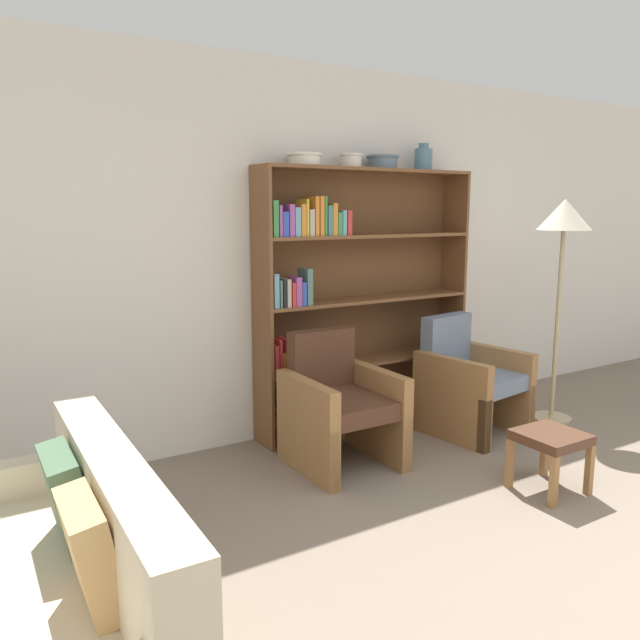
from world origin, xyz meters
The scene contains 11 objects.
wall_back centered at (0.00, 2.91, 1.38)m, with size 12.00×0.06×2.75m.
bookshelf centered at (0.04, 2.74, 0.99)m, with size 1.82×0.30×2.00m.
bowl_brass centered at (-0.34, 2.72, 2.05)m, with size 0.25×0.25×0.09m.
bowl_stoneware centered at (0.06, 2.72, 2.06)m, with size 0.17×0.17×0.10m.
bowl_slate centered at (0.35, 2.72, 2.06)m, with size 0.25×0.25×0.10m.
vase_tall centered at (0.75, 2.72, 2.10)m, with size 0.14×0.14×0.21m.
couch centered at (-2.43, 1.02, 0.29)m, with size 0.91×1.64×0.83m.
armchair_leather centered at (-0.39, 2.19, 0.40)m, with size 0.64×0.68×0.88m.
armchair_cushioned centered at (0.81, 2.19, 0.40)m, with size 0.73×0.77×0.88m.
floor_lamp centered at (1.60, 2.02, 1.56)m, with size 0.42×0.42×1.78m.
footstool centered at (0.46, 1.15, 0.31)m, with size 0.37×0.37×0.37m.
Camera 1 is at (-2.61, -1.17, 1.70)m, focal length 35.00 mm.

